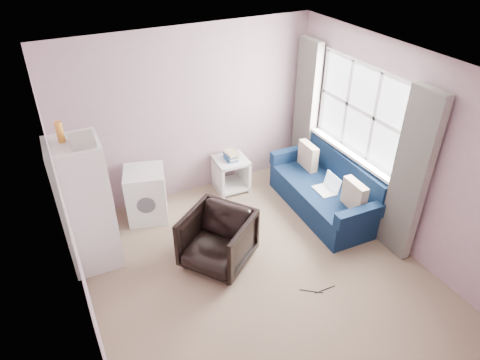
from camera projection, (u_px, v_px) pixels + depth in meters
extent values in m
cube|color=#89715A|center=(258.00, 274.00, 5.20)|extent=(3.80, 4.20, 0.02)
cube|color=silver|center=(265.00, 73.00, 3.83)|extent=(3.80, 4.20, 0.02)
cube|color=#A5838E|center=(190.00, 115.00, 6.10)|extent=(3.80, 0.02, 2.50)
cube|color=#A5838E|center=(410.00, 343.00, 2.94)|extent=(3.80, 0.02, 2.50)
cube|color=#A5838E|center=(74.00, 243.00, 3.80)|extent=(0.02, 4.20, 2.50)
cube|color=#A5838E|center=(397.00, 150.00, 5.24)|extent=(0.02, 4.20, 2.50)
cube|color=white|center=(361.00, 110.00, 5.62)|extent=(0.01, 1.60, 1.20)
imported|color=black|center=(217.00, 237.00, 5.17)|extent=(1.03, 1.04, 0.78)
cube|color=white|center=(86.00, 206.00, 4.97)|extent=(0.59, 0.59, 1.67)
cube|color=#504E56|center=(114.00, 214.00, 5.19)|extent=(0.02, 0.53, 0.02)
cube|color=#504E56|center=(105.00, 172.00, 5.09)|extent=(0.02, 0.03, 0.48)
cube|color=silver|center=(107.00, 177.00, 4.87)|extent=(0.02, 0.40, 0.57)
cylinder|color=orange|center=(60.00, 132.00, 4.46)|extent=(0.08, 0.08, 0.23)
cube|color=#A3A49B|center=(82.00, 140.00, 4.46)|extent=(0.25, 0.29, 0.09)
cube|color=white|center=(146.00, 194.00, 5.96)|extent=(0.66, 0.66, 0.76)
cube|color=#504E56|center=(143.00, 174.00, 5.75)|extent=(0.61, 0.60, 0.04)
cylinder|color=#504E56|center=(146.00, 205.00, 5.73)|extent=(0.24, 0.09, 0.25)
cube|color=silver|center=(231.00, 161.00, 6.49)|extent=(0.50, 0.50, 0.04)
cube|color=silver|center=(231.00, 185.00, 6.73)|extent=(0.50, 0.50, 0.04)
cube|color=silver|center=(218.00, 177.00, 6.55)|extent=(0.07, 0.48, 0.53)
cube|color=silver|center=(244.00, 171.00, 6.69)|extent=(0.07, 0.48, 0.53)
cube|color=navy|center=(231.00, 158.00, 6.47)|extent=(0.17, 0.24, 0.03)
cube|color=tan|center=(232.00, 156.00, 6.46)|extent=(0.17, 0.24, 0.03)
cube|color=navy|center=(230.00, 155.00, 6.44)|extent=(0.19, 0.25, 0.03)
cube|color=tan|center=(231.00, 153.00, 6.42)|extent=(0.17, 0.24, 0.03)
cube|color=#0E2343|center=(324.00, 198.00, 6.21)|extent=(0.91, 1.80, 0.39)
cube|color=#0E2343|center=(346.00, 169.00, 6.10)|extent=(0.25, 1.77, 0.43)
cube|color=#0E2343|center=(364.00, 214.00, 5.40)|extent=(0.84, 0.17, 0.20)
cube|color=#0E2343|center=(295.00, 154.00, 6.70)|extent=(0.84, 0.17, 0.20)
cube|color=#BDAA8F|center=(354.00, 195.00, 5.58)|extent=(0.13, 0.40, 0.39)
cube|color=#BDAA8F|center=(308.00, 156.00, 6.44)|extent=(0.13, 0.40, 0.39)
cube|color=silver|center=(324.00, 191.00, 5.99)|extent=(0.24, 0.33, 0.02)
cube|color=silver|center=(333.00, 182.00, 5.97)|extent=(0.07, 0.33, 0.21)
cube|color=white|center=(350.00, 153.00, 5.94)|extent=(0.14, 1.70, 0.04)
cube|color=white|center=(354.00, 151.00, 5.94)|extent=(0.02, 1.68, 0.05)
cube|color=white|center=(360.00, 111.00, 5.61)|extent=(0.02, 1.68, 0.05)
cube|color=white|center=(368.00, 66.00, 5.29)|extent=(0.02, 1.68, 0.05)
cube|color=white|center=(405.00, 135.00, 5.01)|extent=(0.02, 0.05, 1.20)
cube|color=white|center=(374.00, 118.00, 5.41)|extent=(0.02, 0.05, 1.20)
cube|color=white|center=(347.00, 103.00, 5.81)|extent=(0.02, 0.05, 1.20)
cube|color=white|center=(324.00, 91.00, 6.21)|extent=(0.02, 0.05, 1.20)
cube|color=beige|center=(410.00, 177.00, 4.99)|extent=(0.12, 0.46, 2.18)
cube|color=beige|center=(306.00, 110.00, 6.61)|extent=(0.12, 0.46, 2.18)
cylinder|color=black|center=(325.00, 289.00, 4.98)|extent=(0.27, 0.02, 0.01)
cylinder|color=black|center=(311.00, 291.00, 4.96)|extent=(0.22, 0.17, 0.01)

